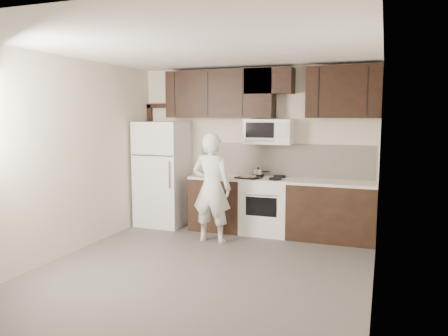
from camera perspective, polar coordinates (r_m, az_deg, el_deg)
The scene contains 14 objects.
floor at distance 5.57m, azimuth -2.82°, elevation -13.21°, with size 4.50×4.50×0.00m, color #565351.
back_wall at distance 7.37m, azimuth 3.95°, elevation 2.52°, with size 4.00×4.00×0.00m, color beige.
ceiling at distance 5.28m, azimuth -3.00°, elevation 15.45°, with size 4.50×4.50×0.00m, color white.
counter_run at distance 7.06m, azimuth 7.91°, elevation -5.08°, with size 2.95×0.64×0.91m.
stove at distance 7.12m, azimuth 5.52°, elevation -4.89°, with size 0.76×0.66×0.94m.
backsplash at distance 7.25m, azimuth 7.71°, elevation 1.05°, with size 2.90×0.02×0.54m, color silver.
upper_cabinets at distance 7.13m, azimuth 5.25°, elevation 9.85°, with size 3.48×0.35×0.78m.
microwave at distance 7.09m, azimuth 5.87°, elevation 4.75°, with size 0.76×0.42×0.40m.
refrigerator at distance 7.67m, azimuth -8.03°, elevation -0.74°, with size 0.80×0.76×1.80m.
door_trim at distance 8.09m, azimuth -9.31°, elevation 2.11°, with size 0.50×0.08×2.12m.
saucepan at distance 7.23m, azimuth 4.51°, elevation -0.60°, with size 0.27×0.16×0.15m.
baking_tray at distance 7.00m, azimuth 3.21°, elevation -1.26°, with size 0.37×0.28×0.02m, color black.
pizza at distance 7.00m, azimuth 3.21°, elevation -1.11°, with size 0.25×0.25×0.02m, color beige.
person at distance 6.56m, azimuth -1.63°, elevation -2.63°, with size 0.60×0.40×1.65m, color silver.
Camera 1 is at (2.05, -4.81, 1.92)m, focal length 35.00 mm.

